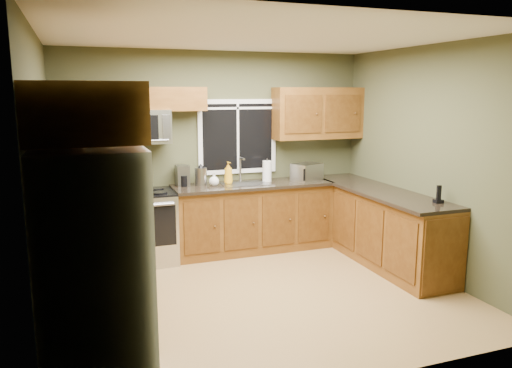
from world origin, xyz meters
TOP-DOWN VIEW (x-y plane):
  - floor at (0.00, 0.00)m, footprint 4.20×4.20m
  - ceiling at (0.00, 0.00)m, footprint 4.20×4.20m
  - back_wall at (0.00, 1.80)m, footprint 4.20×0.00m
  - front_wall at (0.00, -1.80)m, footprint 4.20×0.00m
  - left_wall at (-2.10, 0.00)m, footprint 0.00×3.60m
  - right_wall at (2.10, 0.00)m, footprint 0.00×3.60m
  - window at (0.30, 1.78)m, footprint 1.12×0.03m
  - base_cabinets_left at (-1.80, 0.48)m, footprint 0.60×2.65m
  - countertop_left at (-1.78, 0.48)m, footprint 0.65×2.65m
  - base_cabinets_back at (0.42, 1.50)m, footprint 2.17×0.60m
  - countertop_back at (0.42, 1.48)m, footprint 2.17×0.65m
  - base_cabinets_peninsula at (1.80, 0.54)m, footprint 0.60×2.52m
  - countertop_peninsula at (1.78, 0.55)m, footprint 0.65×2.50m
  - upper_cabinets_left at (-1.94, 0.48)m, footprint 0.33×2.65m
  - upper_cabinets_back_left at (-0.85, 1.64)m, footprint 1.30×0.33m
  - upper_cabinets_back_right at (1.45, 1.64)m, footprint 1.30×0.33m
  - upper_cabinet_over_fridge at (-1.74, -1.30)m, footprint 0.72×0.90m
  - refrigerator at (-1.74, -1.30)m, footprint 0.74×0.90m
  - range at (-1.05, 1.47)m, footprint 0.76×0.69m
  - microwave at (-1.05, 1.61)m, footprint 0.76×0.41m
  - sink at (0.30, 1.49)m, footprint 0.60×0.42m
  - toaster_oven at (1.19, 1.43)m, footprint 0.47×0.43m
  - coffee_maker at (-0.51, 1.64)m, footprint 0.16×0.22m
  - kettle at (-0.28, 1.59)m, footprint 0.19×0.19m
  - paper_towel_roll at (0.65, 1.56)m, footprint 0.16×0.16m
  - soap_bottle_a at (0.09, 1.56)m, footprint 0.14×0.14m
  - soap_bottle_c at (-0.12, 1.50)m, footprint 0.15×0.15m
  - cordless_phone at (1.95, -0.36)m, footprint 0.10×0.10m

SIDE VIEW (x-z plane):
  - floor at x=0.00m, z-range 0.00..0.00m
  - base_cabinets_peninsula at x=1.80m, z-range 0.00..0.90m
  - base_cabinets_left at x=-1.80m, z-range 0.00..0.90m
  - base_cabinets_back at x=0.42m, z-range 0.00..0.90m
  - range at x=-1.05m, z-range 0.00..0.94m
  - refrigerator at x=-1.74m, z-range 0.00..1.80m
  - countertop_left at x=-1.78m, z-range 0.90..0.94m
  - countertop_back at x=0.42m, z-range 0.90..0.94m
  - countertop_peninsula at x=1.78m, z-range 0.90..0.94m
  - sink at x=0.30m, z-range 0.77..1.13m
  - cordless_phone at x=1.95m, z-range 0.90..1.10m
  - soap_bottle_c at x=-0.12m, z-range 0.94..1.11m
  - toaster_oven at x=1.19m, z-range 0.94..1.18m
  - coffee_maker at x=-0.51m, z-range 0.93..1.20m
  - kettle at x=-0.28m, z-range 0.93..1.22m
  - paper_towel_roll at x=0.65m, z-range 0.93..1.24m
  - soap_bottle_a at x=0.09m, z-range 0.94..1.24m
  - back_wall at x=0.00m, z-range -0.75..3.45m
  - front_wall at x=0.00m, z-range -0.75..3.45m
  - left_wall at x=-2.10m, z-range -0.45..3.15m
  - right_wall at x=2.10m, z-range -0.45..3.15m
  - window at x=0.30m, z-range 1.04..2.06m
  - microwave at x=-1.05m, z-range 1.52..1.94m
  - upper_cabinets_left at x=-1.94m, z-range 1.50..2.22m
  - upper_cabinets_back_right at x=1.45m, z-range 1.50..2.22m
  - upper_cabinet_over_fridge at x=-1.74m, z-range 1.84..2.22m
  - upper_cabinets_back_left at x=-0.85m, z-range 1.92..2.22m
  - ceiling at x=0.00m, z-range 2.70..2.70m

